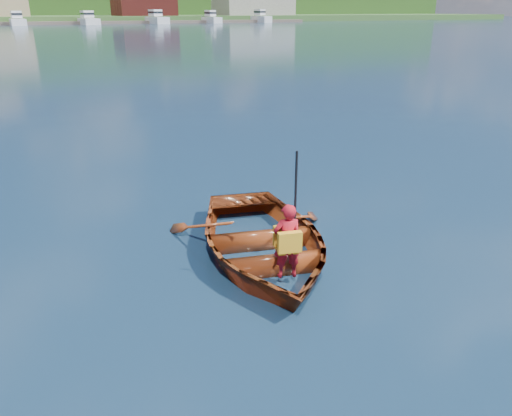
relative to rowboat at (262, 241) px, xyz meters
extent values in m
plane|color=#0C213B|center=(-0.86, 0.71, -0.26)|extent=(600.00, 600.00, 0.00)
imported|color=brown|center=(0.00, 0.00, 0.00)|extent=(3.75, 4.57, 0.83)
imported|color=red|center=(-0.08, -0.91, 0.40)|extent=(0.46, 0.36, 1.12)
cube|color=gold|center=(-0.11, -1.03, 0.44)|extent=(0.35, 0.18, 0.30)
cube|color=gold|center=(-0.05, -0.79, 0.44)|extent=(0.35, 0.16, 0.30)
cube|color=gold|center=(-0.08, -0.91, 0.26)|extent=(0.35, 0.29, 0.05)
cylinder|color=black|center=(0.10, -0.80, 0.75)|extent=(0.04, 0.04, 1.83)
cube|color=brown|center=(10.93, 148.71, 0.14)|extent=(160.00, 12.04, 0.80)
cube|color=brown|center=(44.14, 165.71, 6.24)|extent=(18.00, 16.00, 9.00)
cube|color=white|center=(4.74, 143.71, 0.44)|extent=(3.52, 12.58, 1.76)
cube|color=white|center=(4.74, 144.97, 2.39)|extent=(2.47, 5.66, 1.80)
cube|color=black|center=(4.74, 144.97, 2.49)|extent=(2.54, 5.91, 0.50)
cube|color=white|center=(22.48, 143.71, 0.46)|extent=(3.82, 13.64, 1.80)
cube|color=white|center=(22.48, 145.07, 2.43)|extent=(2.67, 6.14, 1.80)
cube|color=black|center=(22.48, 145.07, 2.53)|extent=(2.75, 6.41, 0.50)
cube|color=white|center=(41.68, 143.71, 0.57)|extent=(3.59, 12.83, 2.08)
cube|color=white|center=(41.68, 144.99, 2.72)|extent=(2.51, 5.77, 1.80)
cube|color=black|center=(41.68, 144.99, 2.82)|extent=(2.59, 6.03, 0.50)
cube|color=white|center=(58.75, 143.71, 0.50)|extent=(2.80, 10.00, 1.91)
cube|color=white|center=(58.75, 144.71, 2.55)|extent=(1.96, 4.50, 1.80)
cube|color=black|center=(58.75, 144.71, 2.65)|extent=(2.02, 4.70, 0.50)
cube|color=white|center=(75.75, 143.71, 0.61)|extent=(2.72, 9.73, 2.17)
cube|color=white|center=(75.75, 144.68, 2.81)|extent=(1.91, 4.38, 1.80)
cube|color=black|center=(75.75, 144.68, 2.91)|extent=(1.96, 4.57, 0.50)
cylinder|color=#382314|center=(20.93, 206.79, 6.89)|extent=(0.80, 0.80, 3.88)
cylinder|color=#382314|center=(29.80, 204.34, 5.95)|extent=(0.80, 0.80, 2.98)
camera|label=1|loc=(-3.39, -6.37, 3.44)|focal=35.00mm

